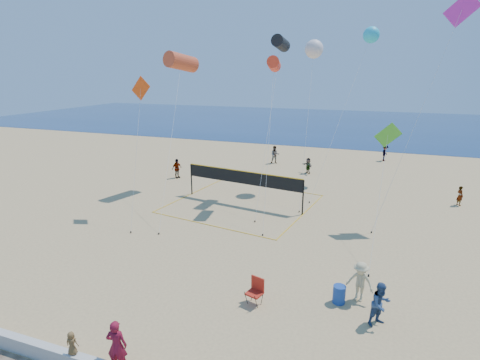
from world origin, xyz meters
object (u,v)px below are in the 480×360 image
(camp_chair, at_px, (256,289))
(volleyball_net, at_px, (243,181))
(trash_barrel, at_px, (339,294))
(woman, at_px, (117,346))

(camp_chair, bearing_deg, volleyball_net, 128.36)
(trash_barrel, height_order, volleyball_net, volleyball_net)
(camp_chair, bearing_deg, trash_barrel, 36.69)
(volleyball_net, bearing_deg, camp_chair, -59.23)
(woman, distance_m, camp_chair, 5.89)
(camp_chair, xyz_separation_m, volleyball_net, (-4.57, 11.45, 1.07))
(volleyball_net, bearing_deg, trash_barrel, -43.52)
(woman, height_order, volleyball_net, volleyball_net)
(trash_barrel, bearing_deg, camp_chair, -159.89)
(woman, relative_size, trash_barrel, 2.33)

